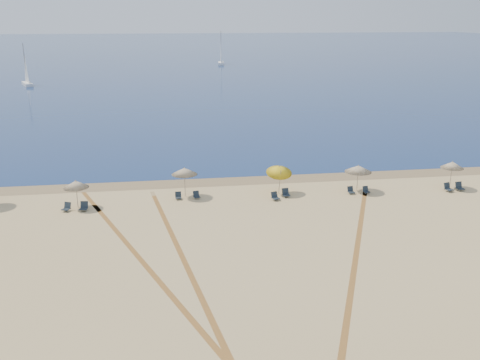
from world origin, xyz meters
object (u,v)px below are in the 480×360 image
object	(u,v)px
umbrella_4	(358,169)
chair_3	(178,196)
umbrella_3	(279,170)
chair_4	(196,195)
chair_10	(459,187)
chair_7	(351,191)
sailboat_0	(26,73)
umbrella_5	(452,165)
chair_8	(366,190)
chair_6	(286,193)
chair_1	(67,207)
chair_9	(448,188)
chair_2	(84,207)
chair_5	(275,197)
umbrella_1	(76,184)
umbrella_2	(184,171)
sailboat_1	(221,55)

from	to	relation	value
umbrella_4	chair_3	size ratio (longest dim) A/B	3.92
umbrella_3	chair_3	size ratio (longest dim) A/B	4.51
chair_4	chair_10	world-z (taller)	chair_10
chair_7	sailboat_0	size ratio (longest dim) A/B	0.07
umbrella_5	umbrella_3	bearing A→B (deg)	177.45
chair_3	chair_8	xyz separation A→B (m)	(15.75, -0.77, -0.00)
chair_6	chair_10	world-z (taller)	chair_10
chair_1	chair_10	distance (m)	32.55
chair_9	chair_7	bearing A→B (deg)	157.22
umbrella_5	chair_2	distance (m)	30.84
umbrella_3	umbrella_4	world-z (taller)	umbrella_3
chair_4	chair_5	xyz separation A→B (m)	(6.31, -1.32, 0.03)
umbrella_5	chair_8	world-z (taller)	umbrella_5
umbrella_1	sailboat_0	bearing A→B (deg)	105.52
umbrella_2	chair_9	xyz separation A→B (m)	(22.29, -1.86, -1.86)
chair_9	chair_4	bearing A→B (deg)	157.78
umbrella_1	chair_10	world-z (taller)	umbrella_1
umbrella_5	chair_2	world-z (taller)	umbrella_5
chair_1	sailboat_1	distance (m)	124.94
chair_4	chair_10	distance (m)	22.52
chair_2	chair_3	xyz separation A→B (m)	(7.28, 1.61, -0.04)
umbrella_5	chair_6	xyz separation A→B (m)	(-14.65, -0.22, -1.78)
chair_1	chair_2	world-z (taller)	chair_2
chair_8	umbrella_2	bearing A→B (deg)	167.49
umbrella_5	chair_9	size ratio (longest dim) A/B	2.83
chair_9	chair_5	bearing A→B (deg)	161.39
umbrella_1	chair_1	size ratio (longest dim) A/B	2.82
umbrella_3	chair_3	xyz separation A→B (m)	(-8.44, -0.22, -1.81)
umbrella_5	chair_8	distance (m)	7.96
umbrella_4	sailboat_1	bearing A→B (deg)	89.30
umbrella_4	chair_2	distance (m)	22.59
umbrella_4	umbrella_5	size ratio (longest dim) A/B	0.96
umbrella_2	chair_10	world-z (taller)	umbrella_2
umbrella_2	chair_5	distance (m)	7.69
chair_10	sailboat_0	bearing A→B (deg)	119.18
umbrella_4	chair_9	distance (m)	7.95
umbrella_1	chair_5	bearing A→B (deg)	-1.76
umbrella_3	umbrella_4	xyz separation A→B (m)	(6.76, -0.31, -0.09)
umbrella_4	chair_1	world-z (taller)	umbrella_4
umbrella_5	umbrella_2	bearing A→B (deg)	177.38
umbrella_3	chair_7	bearing A→B (deg)	-8.65
umbrella_2	umbrella_3	world-z (taller)	umbrella_3
chair_2	chair_7	size ratio (longest dim) A/B	1.14
umbrella_4	chair_6	distance (m)	6.60
umbrella_5	chair_9	distance (m)	2.04
chair_1	sailboat_0	size ratio (longest dim) A/B	0.09
chair_6	sailboat_1	xyz separation A→B (m)	(7.84, 121.49, 2.65)
chair_4	chair_5	distance (m)	6.44
chair_6	chair_9	size ratio (longest dim) A/B	0.85
umbrella_4	chair_9	xyz separation A→B (m)	(7.68, -1.18, -1.66)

